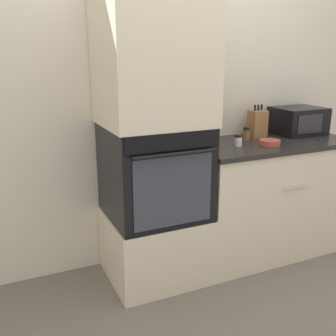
% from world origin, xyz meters
% --- Properties ---
extents(ground_plane, '(12.00, 12.00, 0.00)m').
position_xyz_m(ground_plane, '(0.00, 0.00, 0.00)').
color(ground_plane, '#6B6056').
extents(wall_back, '(8.00, 0.05, 2.50)m').
position_xyz_m(wall_back, '(0.00, 0.63, 1.25)').
color(wall_back, beige).
rests_on(wall_back, ground_plane).
extents(oven_cabinet_base, '(0.65, 0.60, 0.47)m').
position_xyz_m(oven_cabinet_base, '(-0.33, 0.30, 0.23)').
color(oven_cabinet_base, beige).
rests_on(oven_cabinet_base, ground_plane).
extents(wall_oven, '(0.63, 0.64, 0.62)m').
position_xyz_m(wall_oven, '(-0.33, 0.30, 0.78)').
color(wall_oven, black).
rests_on(wall_oven, oven_cabinet_base).
extents(oven_cabinet_upper, '(0.65, 0.60, 0.90)m').
position_xyz_m(oven_cabinet_upper, '(-0.33, 0.30, 1.54)').
color(oven_cabinet_upper, beige).
rests_on(oven_cabinet_upper, wall_oven).
extents(counter_unit, '(1.26, 0.63, 0.90)m').
position_xyz_m(counter_unit, '(0.62, 0.30, 0.45)').
color(counter_unit, beige).
rests_on(counter_unit, ground_plane).
extents(microwave, '(0.39, 0.32, 0.21)m').
position_xyz_m(microwave, '(0.99, 0.42, 1.00)').
color(microwave, black).
rests_on(microwave, counter_unit).
extents(knife_block, '(0.13, 0.11, 0.25)m').
position_xyz_m(knife_block, '(0.62, 0.47, 1.00)').
color(knife_block, olive).
rests_on(knife_block, counter_unit).
extents(bowl, '(0.15, 0.15, 0.04)m').
position_xyz_m(bowl, '(0.53, 0.19, 0.92)').
color(bowl, '#B24C42').
rests_on(bowl, counter_unit).
extents(condiment_jar_near, '(0.05, 0.05, 0.10)m').
position_xyz_m(condiment_jar_near, '(0.47, 0.40, 0.94)').
color(condiment_jar_near, brown).
rests_on(condiment_jar_near, counter_unit).
extents(condiment_jar_mid, '(0.05, 0.05, 0.08)m').
position_xyz_m(condiment_jar_mid, '(0.30, 0.25, 0.94)').
color(condiment_jar_mid, silver).
rests_on(condiment_jar_mid, counter_unit).
extents(condiment_jar_far, '(0.05, 0.05, 0.09)m').
position_xyz_m(condiment_jar_far, '(0.10, 0.25, 0.94)').
color(condiment_jar_far, brown).
rests_on(condiment_jar_far, counter_unit).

